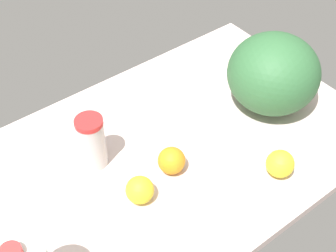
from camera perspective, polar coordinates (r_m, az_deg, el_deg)
name	(u,v)px	position (r cm, az deg, el deg)	size (l,w,h in cm)	color
countertop	(168,154)	(136.28, 0.00, -3.41)	(120.00, 76.00, 3.00)	beige
tumbler_cup	(92,142)	(127.74, -9.25, -1.93)	(7.60, 7.60, 16.52)	silver
watermelon	(273,74)	(145.18, 12.71, 6.26)	(27.93, 27.93, 24.06)	#316538
lemon_loose	(140,190)	(121.66, -3.46, -7.79)	(7.48, 7.48, 7.48)	yellow
orange_near_front	(172,161)	(127.58, 0.43, -4.23)	(7.66, 7.66, 7.66)	orange
lemon_beside_bowl	(280,164)	(130.34, 13.51, -4.50)	(7.75, 7.75, 7.75)	yellow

